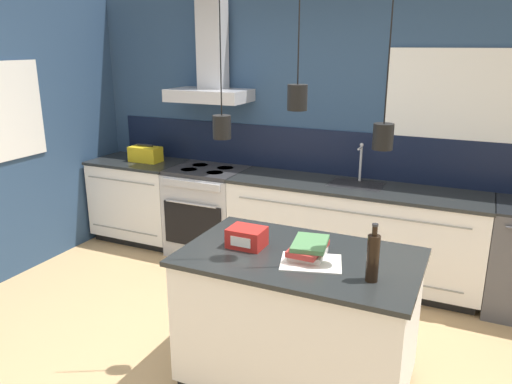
{
  "coord_description": "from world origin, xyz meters",
  "views": [
    {
      "loc": [
        1.51,
        -2.59,
        2.14
      ],
      "look_at": [
        -0.01,
        0.71,
        1.05
      ],
      "focal_mm": 35.0,
      "sensor_mm": 36.0,
      "label": 1
    }
  ],
  "objects_px": {
    "bottle_on_island": "(373,257)",
    "yellow_toolbox": "(145,154)",
    "book_stack": "(309,249)",
    "oven_range": "(208,211)",
    "red_supply_box": "(247,237)"
  },
  "relations": [
    {
      "from": "oven_range",
      "to": "book_stack",
      "type": "bearing_deg",
      "value": -44.92
    },
    {
      "from": "bottle_on_island",
      "to": "red_supply_box",
      "type": "relative_size",
      "value": 1.45
    },
    {
      "from": "bottle_on_island",
      "to": "book_stack",
      "type": "distance_m",
      "value": 0.44
    },
    {
      "from": "bottle_on_island",
      "to": "red_supply_box",
      "type": "distance_m",
      "value": 0.83
    },
    {
      "from": "bottle_on_island",
      "to": "yellow_toolbox",
      "type": "distance_m",
      "value": 3.36
    },
    {
      "from": "bottle_on_island",
      "to": "book_stack",
      "type": "bearing_deg",
      "value": 159.43
    },
    {
      "from": "bottle_on_island",
      "to": "yellow_toolbox",
      "type": "height_order",
      "value": "bottle_on_island"
    },
    {
      "from": "bottle_on_island",
      "to": "red_supply_box",
      "type": "height_order",
      "value": "bottle_on_island"
    },
    {
      "from": "red_supply_box",
      "to": "bottle_on_island",
      "type": "bearing_deg",
      "value": -10.21
    },
    {
      "from": "yellow_toolbox",
      "to": "book_stack",
      "type": "bearing_deg",
      "value": -34.4
    },
    {
      "from": "bottle_on_island",
      "to": "yellow_toolbox",
      "type": "bearing_deg",
      "value": 147.38
    },
    {
      "from": "oven_range",
      "to": "book_stack",
      "type": "relative_size",
      "value": 2.96
    },
    {
      "from": "oven_range",
      "to": "red_supply_box",
      "type": "xyz_separation_m",
      "value": [
        1.25,
        -1.66,
        0.52
      ]
    },
    {
      "from": "red_supply_box",
      "to": "book_stack",
      "type": "bearing_deg",
      "value": 0.96
    },
    {
      "from": "book_stack",
      "to": "oven_range",
      "type": "bearing_deg",
      "value": 135.08
    }
  ]
}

